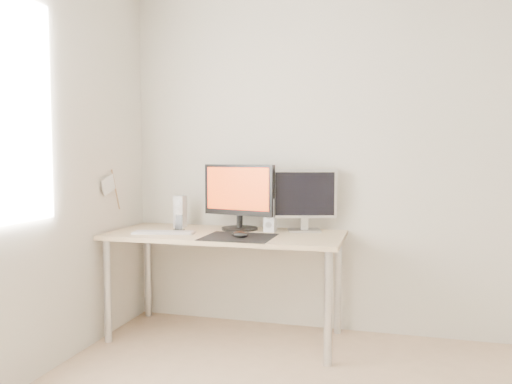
{
  "coord_description": "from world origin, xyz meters",
  "views": [
    {
      "loc": [
        0.16,
        -1.83,
        1.25
      ],
      "look_at": [
        -0.73,
        1.46,
        1.01
      ],
      "focal_mm": 35.0,
      "sensor_mm": 36.0,
      "label": 1
    }
  ],
  "objects_px": {
    "desk": "(225,244)",
    "keyboard": "(164,232)",
    "speaker_left": "(180,211)",
    "main_monitor": "(239,194)",
    "speaker_right": "(270,215)",
    "mouse": "(240,235)",
    "phone_dock": "(179,226)",
    "second_monitor": "(305,197)"
  },
  "relations": [
    {
      "from": "desk",
      "to": "keyboard",
      "type": "relative_size",
      "value": 3.68
    },
    {
      "from": "mouse",
      "to": "speaker_right",
      "type": "height_order",
      "value": "speaker_right"
    },
    {
      "from": "mouse",
      "to": "phone_dock",
      "type": "relative_size",
      "value": 0.94
    },
    {
      "from": "mouse",
      "to": "second_monitor",
      "type": "xyz_separation_m",
      "value": [
        0.35,
        0.39,
        0.22
      ]
    },
    {
      "from": "speaker_left",
      "to": "keyboard",
      "type": "distance_m",
      "value": 0.33
    },
    {
      "from": "speaker_left",
      "to": "main_monitor",
      "type": "bearing_deg",
      "value": -2.12
    },
    {
      "from": "main_monitor",
      "to": "speaker_right",
      "type": "xyz_separation_m",
      "value": [
        0.23,
        -0.02,
        -0.14
      ]
    },
    {
      "from": "desk",
      "to": "second_monitor",
      "type": "xyz_separation_m",
      "value": [
        0.51,
        0.21,
        0.32
      ]
    },
    {
      "from": "main_monitor",
      "to": "speaker_left",
      "type": "xyz_separation_m",
      "value": [
        -0.46,
        0.02,
        -0.14
      ]
    },
    {
      "from": "keyboard",
      "to": "phone_dock",
      "type": "xyz_separation_m",
      "value": [
        0.06,
        0.12,
        0.03
      ]
    },
    {
      "from": "main_monitor",
      "to": "phone_dock",
      "type": "bearing_deg",
      "value": -155.69
    },
    {
      "from": "desk",
      "to": "second_monitor",
      "type": "relative_size",
      "value": 3.6
    },
    {
      "from": "keyboard",
      "to": "phone_dock",
      "type": "height_order",
      "value": "phone_dock"
    },
    {
      "from": "speaker_right",
      "to": "mouse",
      "type": "bearing_deg",
      "value": -110.17
    },
    {
      "from": "desk",
      "to": "speaker_left",
      "type": "height_order",
      "value": "speaker_left"
    },
    {
      "from": "speaker_left",
      "to": "speaker_right",
      "type": "height_order",
      "value": "same"
    },
    {
      "from": "second_monitor",
      "to": "keyboard",
      "type": "height_order",
      "value": "second_monitor"
    },
    {
      "from": "desk",
      "to": "speaker_left",
      "type": "bearing_deg",
      "value": 156.12
    },
    {
      "from": "phone_dock",
      "to": "main_monitor",
      "type": "bearing_deg",
      "value": 24.31
    },
    {
      "from": "speaker_left",
      "to": "speaker_right",
      "type": "xyz_separation_m",
      "value": [
        0.69,
        -0.04,
        0.0
      ]
    },
    {
      "from": "mouse",
      "to": "keyboard",
      "type": "distance_m",
      "value": 0.56
    },
    {
      "from": "second_monitor",
      "to": "phone_dock",
      "type": "bearing_deg",
      "value": -165.49
    },
    {
      "from": "mouse",
      "to": "desk",
      "type": "relative_size",
      "value": 0.07
    },
    {
      "from": "speaker_right",
      "to": "main_monitor",
      "type": "bearing_deg",
      "value": 174.07
    },
    {
      "from": "mouse",
      "to": "speaker_right",
      "type": "xyz_separation_m",
      "value": [
        0.12,
        0.32,
        0.09
      ]
    },
    {
      "from": "keyboard",
      "to": "desk",
      "type": "bearing_deg",
      "value": 18.24
    },
    {
      "from": "speaker_left",
      "to": "phone_dock",
      "type": "distance_m",
      "value": 0.22
    },
    {
      "from": "speaker_right",
      "to": "keyboard",
      "type": "xyz_separation_m",
      "value": [
        -0.68,
        -0.27,
        -0.11
      ]
    },
    {
      "from": "speaker_left",
      "to": "keyboard",
      "type": "relative_size",
      "value": 0.54
    },
    {
      "from": "desk",
      "to": "main_monitor",
      "type": "xyz_separation_m",
      "value": [
        0.05,
        0.17,
        0.33
      ]
    },
    {
      "from": "phone_dock",
      "to": "mouse",
      "type": "bearing_deg",
      "value": -19.09
    },
    {
      "from": "mouse",
      "to": "speaker_left",
      "type": "relative_size",
      "value": 0.47
    },
    {
      "from": "mouse",
      "to": "phone_dock",
      "type": "bearing_deg",
      "value": 160.91
    },
    {
      "from": "speaker_right",
      "to": "desk",
      "type": "bearing_deg",
      "value": -153.0
    },
    {
      "from": "speaker_right",
      "to": "speaker_left",
      "type": "bearing_deg",
      "value": 176.6
    },
    {
      "from": "speaker_right",
      "to": "keyboard",
      "type": "distance_m",
      "value": 0.74
    },
    {
      "from": "main_monitor",
      "to": "speaker_left",
      "type": "distance_m",
      "value": 0.48
    },
    {
      "from": "keyboard",
      "to": "speaker_left",
      "type": "bearing_deg",
      "value": 93.26
    },
    {
      "from": "speaker_left",
      "to": "mouse",
      "type": "bearing_deg",
      "value": -32.41
    },
    {
      "from": "keyboard",
      "to": "mouse",
      "type": "bearing_deg",
      "value": -5.2
    },
    {
      "from": "speaker_left",
      "to": "phone_dock",
      "type": "height_order",
      "value": "speaker_left"
    },
    {
      "from": "phone_dock",
      "to": "desk",
      "type": "bearing_deg",
      "value": 1.36
    }
  ]
}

